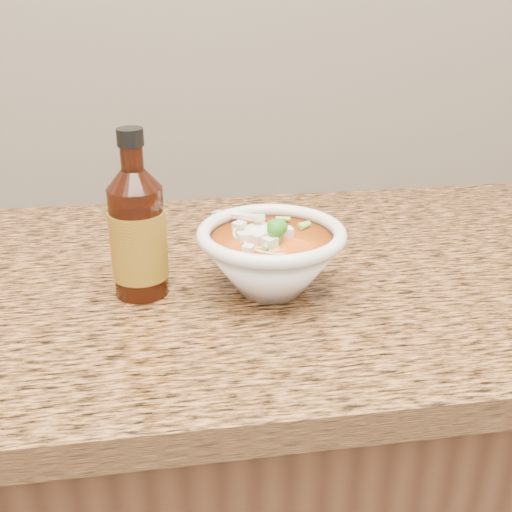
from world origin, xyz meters
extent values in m
cube|color=beige|center=(0.00, 1.99, 1.15)|extent=(4.00, 0.02, 0.50)
cube|color=#A4693C|center=(0.00, 1.68, 0.88)|extent=(4.00, 0.68, 0.04)
cylinder|color=white|center=(0.09, 1.60, 0.90)|extent=(0.08, 0.08, 0.01)
torus|color=white|center=(0.09, 1.60, 0.98)|extent=(0.19, 0.19, 0.02)
torus|color=beige|center=(0.09, 1.59, 0.97)|extent=(0.11, 0.11, 0.00)
torus|color=beige|center=(0.10, 1.61, 0.97)|extent=(0.08, 0.08, 0.00)
torus|color=beige|center=(0.08, 1.59, 0.97)|extent=(0.10, 0.10, 0.00)
torus|color=beige|center=(0.08, 1.59, 0.97)|extent=(0.08, 0.08, 0.00)
torus|color=beige|center=(0.08, 1.61, 0.97)|extent=(0.06, 0.06, 0.00)
torus|color=beige|center=(0.09, 1.61, 0.96)|extent=(0.11, 0.11, 0.00)
torus|color=beige|center=(0.10, 1.61, 0.96)|extent=(0.10, 0.10, 0.00)
torus|color=beige|center=(0.11, 1.60, 0.96)|extent=(0.08, 0.08, 0.00)
torus|color=beige|center=(0.11, 1.61, 0.96)|extent=(0.13, 0.13, 0.00)
torus|color=beige|center=(0.09, 1.60, 0.96)|extent=(0.10, 0.10, 0.00)
cube|color=silver|center=(0.13, 1.63, 0.98)|extent=(0.02, 0.02, 0.02)
cube|color=silver|center=(0.07, 1.63, 0.98)|extent=(0.02, 0.02, 0.02)
cube|color=silver|center=(0.05, 1.58, 0.98)|extent=(0.02, 0.02, 0.01)
cube|color=silver|center=(0.07, 1.61, 0.98)|extent=(0.02, 0.02, 0.02)
cube|color=silver|center=(0.06, 1.58, 0.98)|extent=(0.02, 0.02, 0.01)
cube|color=silver|center=(0.06, 1.59, 0.98)|extent=(0.02, 0.02, 0.02)
cube|color=silver|center=(0.11, 1.64, 0.98)|extent=(0.02, 0.02, 0.01)
cube|color=silver|center=(0.08, 1.61, 0.98)|extent=(0.02, 0.02, 0.02)
ellipsoid|color=#196014|center=(0.10, 1.59, 0.99)|extent=(0.04, 0.04, 0.03)
cylinder|color=#7AC24A|center=(0.07, 1.62, 0.98)|extent=(0.01, 0.02, 0.01)
cylinder|color=#7AC24A|center=(0.13, 1.57, 0.98)|extent=(0.02, 0.02, 0.01)
cylinder|color=#7AC24A|center=(0.15, 1.59, 0.98)|extent=(0.02, 0.01, 0.01)
cylinder|color=#7AC24A|center=(0.12, 1.58, 0.98)|extent=(0.02, 0.01, 0.01)
ellipsoid|color=white|center=(0.08, 1.62, 0.98)|extent=(0.04, 0.04, 0.02)
cube|color=white|center=(0.06, 1.67, 0.98)|extent=(0.06, 0.10, 0.03)
cylinder|color=#3E1408|center=(-0.07, 1.62, 0.97)|extent=(0.09, 0.09, 0.14)
cylinder|color=#3E1408|center=(-0.07, 1.62, 1.08)|extent=(0.04, 0.04, 0.03)
cylinder|color=black|center=(-0.07, 1.62, 1.11)|extent=(0.04, 0.04, 0.02)
cylinder|color=red|center=(-0.07, 1.62, 0.97)|extent=(0.09, 0.09, 0.09)
camera|label=1|loc=(-0.04, 0.86, 1.29)|focal=45.00mm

